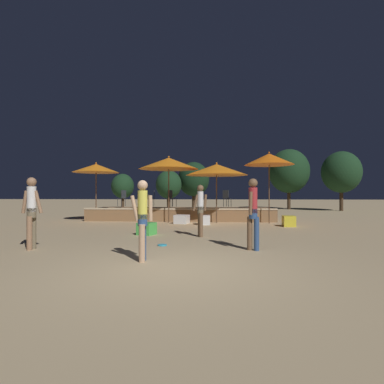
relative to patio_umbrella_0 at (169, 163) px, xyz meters
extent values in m
plane|color=tan|center=(1.34, -8.65, -2.83)|extent=(120.00, 120.00, 0.00)
cube|color=olive|center=(0.44, 1.81, -2.54)|extent=(9.55, 2.85, 0.59)
cube|color=#CCB793|center=(0.44, 0.43, -2.20)|extent=(9.55, 0.12, 0.08)
cylinder|color=brown|center=(0.00, 0.00, -1.55)|extent=(0.05, 0.05, 2.56)
cone|color=orange|center=(0.00, 0.00, 0.00)|extent=(2.85, 2.85, 0.55)
sphere|color=orange|center=(0.00, 0.00, 0.32)|extent=(0.08, 0.08, 0.08)
cylinder|color=brown|center=(4.73, -0.06, -1.47)|extent=(0.05, 0.05, 2.73)
cone|color=orange|center=(4.73, -0.06, 0.16)|extent=(2.28, 2.28, 0.54)
sphere|color=orange|center=(4.73, -0.06, 0.47)|extent=(0.08, 0.08, 0.08)
cylinder|color=brown|center=(-3.75, 0.48, -1.61)|extent=(0.05, 0.05, 2.45)
cone|color=orange|center=(-3.75, 0.48, -0.17)|extent=(2.29, 2.29, 0.43)
sphere|color=orange|center=(-3.75, 0.48, 0.09)|extent=(0.08, 0.08, 0.08)
cylinder|color=brown|center=(2.28, 0.03, -1.70)|extent=(0.05, 0.05, 2.26)
cone|color=orange|center=(2.28, 0.03, -0.31)|extent=(2.93, 2.93, 0.53)
sphere|color=orange|center=(2.28, 0.03, 0.00)|extent=(0.08, 0.08, 0.08)
cube|color=white|center=(0.66, -0.36, -2.63)|extent=(0.74, 0.74, 0.40)
cube|color=white|center=(1.71, -0.83, -2.62)|extent=(0.55, 0.55, 0.42)
cube|color=yellow|center=(5.31, -1.33, -2.61)|extent=(0.50, 0.50, 0.45)
cube|color=#4CC651|center=(-0.16, -4.18, -2.63)|extent=(0.66, 0.66, 0.41)
cylinder|color=brown|center=(1.66, -4.43, -2.44)|extent=(0.13, 0.13, 0.78)
cylinder|color=brown|center=(1.70, -4.59, -2.44)|extent=(0.13, 0.13, 0.78)
cylinder|color=#72664C|center=(1.68, -4.51, -1.98)|extent=(0.20, 0.20, 0.24)
cylinder|color=white|center=(1.68, -4.51, -1.66)|extent=(0.20, 0.20, 0.59)
cylinder|color=brown|center=(1.52, -4.55, -1.73)|extent=(0.21, 0.13, 0.53)
cylinder|color=brown|center=(1.84, -4.47, -1.73)|extent=(0.13, 0.11, 0.53)
sphere|color=brown|center=(1.68, -4.51, -1.26)|extent=(0.21, 0.21, 0.21)
cylinder|color=#997051|center=(-2.47, -7.06, -2.41)|extent=(0.13, 0.13, 0.84)
cylinder|color=#72664C|center=(-2.48, -6.88, -2.41)|extent=(0.13, 0.13, 0.84)
cylinder|color=#72664C|center=(-2.48, -6.97, -1.91)|extent=(0.22, 0.22, 0.24)
cylinder|color=white|center=(-2.48, -6.97, -1.57)|extent=(0.22, 0.22, 0.64)
cylinder|color=#997051|center=(-2.30, -6.97, -1.64)|extent=(0.22, 0.08, 0.57)
cylinder|color=#997051|center=(-2.65, -6.97, -1.64)|extent=(0.16, 0.08, 0.58)
sphere|color=#997051|center=(-2.48, -6.97, -1.13)|extent=(0.23, 0.23, 0.23)
cylinder|color=tan|center=(0.62, -8.15, -2.44)|extent=(0.13, 0.13, 0.78)
cylinder|color=#2D4C7F|center=(0.60, -7.99, -2.44)|extent=(0.13, 0.13, 0.78)
cylinder|color=#2D4C7F|center=(0.61, -8.07, -1.98)|extent=(0.20, 0.20, 0.24)
cylinder|color=#D8D14C|center=(0.61, -8.07, -1.66)|extent=(0.20, 0.20, 0.60)
cylinder|color=tan|center=(0.77, -8.06, -1.73)|extent=(0.09, 0.09, 0.53)
cylinder|color=tan|center=(0.45, -8.08, -1.73)|extent=(0.19, 0.09, 0.53)
sphere|color=tan|center=(0.61, -8.07, -1.25)|extent=(0.21, 0.21, 0.21)
cylinder|color=#2D4C7F|center=(3.15, -6.77, -2.42)|extent=(0.13, 0.13, 0.82)
cylinder|color=brown|center=(2.99, -6.69, -2.42)|extent=(0.13, 0.13, 0.82)
cylinder|color=#2D4C7F|center=(3.07, -6.73, -1.93)|extent=(0.21, 0.21, 0.24)
cylinder|color=#B22D33|center=(3.07, -6.73, -1.59)|extent=(0.21, 0.21, 0.63)
cylinder|color=brown|center=(3.15, -6.57, -1.66)|extent=(0.12, 0.14, 0.56)
cylinder|color=brown|center=(2.99, -6.88, -1.66)|extent=(0.12, 0.14, 0.56)
sphere|color=brown|center=(3.07, -6.73, -1.17)|extent=(0.22, 0.22, 0.22)
cylinder|color=#2D3338|center=(-3.05, 2.44, -1.94)|extent=(0.02, 0.02, 0.45)
cylinder|color=#2D3338|center=(-3.19, 2.18, -1.94)|extent=(0.02, 0.02, 0.45)
cylinder|color=#2D3338|center=(-2.78, 2.30, -1.94)|extent=(0.02, 0.02, 0.45)
cylinder|color=#2D3338|center=(-2.93, 2.04, -1.94)|extent=(0.02, 0.02, 0.45)
cylinder|color=#2D3338|center=(-2.99, 2.24, -1.71)|extent=(0.40, 0.40, 0.02)
cube|color=#2D3338|center=(-2.84, 2.16, -1.49)|extent=(0.20, 0.33, 0.45)
cylinder|color=#2D3338|center=(3.12, 2.27, -1.94)|extent=(0.02, 0.02, 0.45)
cylinder|color=#2D3338|center=(2.87, 2.43, -1.94)|extent=(0.02, 0.02, 0.45)
cylinder|color=#2D3338|center=(2.95, 2.02, -1.94)|extent=(0.02, 0.02, 0.45)
cylinder|color=#2D3338|center=(2.70, 2.18, -1.94)|extent=(0.02, 0.02, 0.45)
cylinder|color=#2D3338|center=(2.91, 2.23, -1.71)|extent=(0.40, 0.40, 0.02)
cube|color=#2D3338|center=(2.81, 2.08, -1.49)|extent=(0.32, 0.22, 0.45)
cylinder|color=#2D3338|center=(-1.51, 2.51, -1.94)|extent=(0.02, 0.02, 0.45)
cylinder|color=#2D3338|center=(-1.46, 2.21, -1.94)|extent=(0.02, 0.02, 0.45)
cylinder|color=#2D3338|center=(-1.22, 2.56, -1.94)|extent=(0.02, 0.02, 0.45)
cylinder|color=#2D3338|center=(-1.16, 2.27, -1.94)|extent=(0.02, 0.02, 0.45)
cylinder|color=#2D3338|center=(-1.34, 2.39, -1.71)|extent=(0.40, 0.40, 0.02)
cube|color=#2D3338|center=(-1.17, 2.42, -1.49)|extent=(0.10, 0.36, 0.45)
cylinder|color=#2D3338|center=(0.12, 2.08, -1.94)|extent=(0.02, 0.02, 0.45)
cylinder|color=#2D3338|center=(-0.11, 2.28, -1.94)|extent=(0.02, 0.02, 0.45)
cylinder|color=#2D3338|center=(-0.08, 1.86, -1.94)|extent=(0.02, 0.02, 0.45)
cylinder|color=#2D3338|center=(-0.31, 2.06, -1.94)|extent=(0.02, 0.02, 0.45)
cylinder|color=#2D3338|center=(-0.10, 2.07, -1.71)|extent=(0.40, 0.40, 0.02)
cube|color=#2D3338|center=(-0.21, 1.95, -1.49)|extent=(0.29, 0.26, 0.45)
cylinder|color=#33B2D8|center=(0.72, -6.23, -2.81)|extent=(0.25, 0.25, 0.03)
cylinder|color=#3D2B1C|center=(12.30, 10.16, -1.97)|extent=(0.28, 0.28, 1.73)
ellipsoid|color=#19381E|center=(12.30, 10.16, 0.24)|extent=(2.99, 2.99, 3.28)
cylinder|color=#3D2B1C|center=(8.75, 12.20, -1.96)|extent=(0.28, 0.28, 1.75)
ellipsoid|color=#19381E|center=(8.75, 12.20, 0.48)|extent=(3.46, 3.46, 3.81)
cylinder|color=#3D2B1C|center=(0.51, 11.44, -2.13)|extent=(0.28, 0.28, 1.41)
ellipsoid|color=black|center=(0.51, 11.44, -0.23)|extent=(2.67, 2.67, 2.94)
cylinder|color=#3D2B1C|center=(-6.16, 12.99, -2.27)|extent=(0.28, 0.28, 1.13)
ellipsoid|color=#19381E|center=(-6.16, 12.99, -0.78)|extent=(2.07, 2.07, 2.27)
cylinder|color=#3D2B1C|center=(-1.35, 9.38, -2.25)|extent=(0.28, 0.28, 1.17)
ellipsoid|color=#19381E|center=(-1.35, 9.38, -0.75)|extent=(2.05, 2.05, 2.25)
camera|label=1|loc=(2.04, -14.21, -1.41)|focal=28.00mm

